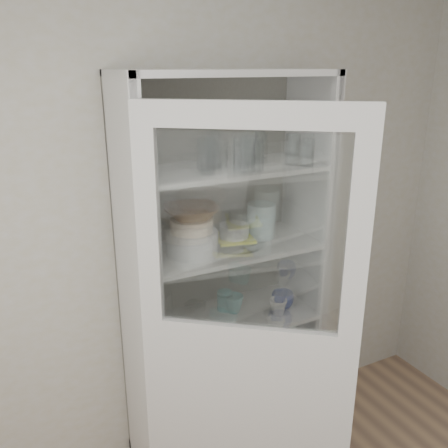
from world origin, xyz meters
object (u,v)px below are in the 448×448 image
cream_bowl (192,225)px  mug_blue (282,300)px  glass_platter (234,241)px  mug_teal (234,304)px  goblet_1 (214,146)px  white_ramekin (234,231)px  goblet_2 (260,143)px  yellow_trivet (234,238)px  cupboard_door (247,373)px  terracotta_bowl (191,212)px  white_canister (149,324)px  mug_white (278,307)px  goblet_3 (251,144)px  grey_bowl_stack (261,220)px  tin_box (271,361)px  cream_dish (205,384)px  goblet_0 (146,149)px  teal_jar (225,301)px  measuring_cups (182,331)px  plate_stack_back (180,239)px  pantry_cabinet (219,297)px

cream_bowl → mug_blue: cream_bowl is taller
glass_platter → mug_teal: size_ratio=3.19×
goblet_1 → white_ramekin: (0.08, -0.06, -0.43)m
goblet_2 → yellow_trivet: 0.50m
cream_bowl → glass_platter: (0.25, 0.04, -0.13)m
mug_blue → cupboard_door: bearing=-148.0°
terracotta_bowl → white_canister: bearing=173.7°
mug_white → yellow_trivet: bearing=170.2°
goblet_3 → grey_bowl_stack: goblet_3 is taller
yellow_trivet → tin_box: 0.83m
goblet_1 → grey_bowl_stack: (0.25, -0.05, -0.40)m
goblet_3 → grey_bowl_stack: (0.04, -0.06, -0.39)m
grey_bowl_stack → mug_teal: 0.47m
glass_platter → grey_bowl_stack: 0.19m
white_ramekin → cream_dish: size_ratio=0.64×
goblet_0 → glass_platter: size_ratio=0.58×
yellow_trivet → teal_jar: size_ratio=1.82×
goblet_2 → measuring_cups: goblet_2 is taller
cupboard_door → goblet_0: bearing=146.7°
goblet_0 → goblet_1: goblet_0 is taller
goblet_3 → cream_dish: goblet_3 is taller
mug_teal → tin_box: (0.24, -0.02, -0.42)m
goblet_3 → plate_stack_back: goblet_3 is taller
glass_platter → tin_box: bearing=-2.7°
pantry_cabinet → cupboard_door: size_ratio=1.05×
goblet_0 → mug_blue: 1.09m
plate_stack_back → mug_teal: (0.26, -0.10, -0.38)m
plate_stack_back → cream_bowl: 0.18m
cream_bowl → mug_blue: 0.71m
goblet_2 → mug_teal: bearing=-157.4°
plate_stack_back → cream_dish: size_ratio=0.99×
cream_bowl → terracotta_bowl: bearing=0.0°
cream_bowl → teal_jar: 0.55m
tin_box → goblet_1: bearing=167.6°
measuring_cups → cream_dish: (0.14, 0.04, -0.38)m
teal_jar → cream_bowl: bearing=-157.7°
goblet_1 → mug_white: 0.91m
glass_platter → yellow_trivet: 0.02m
goblet_0 → terracotta_bowl: goblet_0 is taller
cupboard_door → white_canister: 0.56m
grey_bowl_stack → goblet_2: bearing=72.1°
teal_jar → tin_box: 0.50m
mug_teal → pantry_cabinet: bearing=132.3°
cupboard_door → mug_blue: 0.63m
white_canister → tin_box: white_canister is taller
plate_stack_back → goblet_0: bearing=-169.5°
white_ramekin → goblet_1: bearing=144.3°
goblet_0 → grey_bowl_stack: (0.58, -0.06, -0.40)m
terracotta_bowl → mug_white: 0.72m
teal_jar → cream_dish: size_ratio=0.43×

